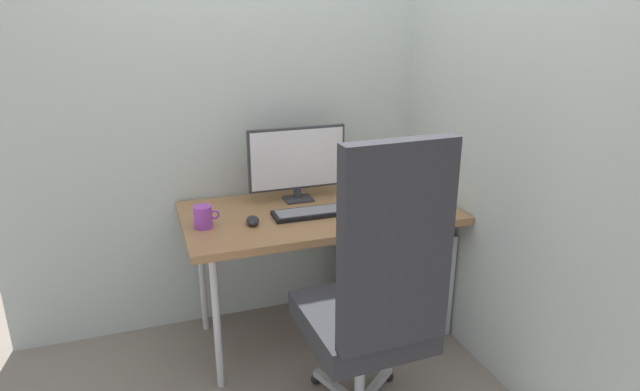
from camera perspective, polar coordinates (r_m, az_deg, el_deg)
name	(u,v)px	position (r m, az deg, el deg)	size (l,w,h in m)	color
ground_plane	(319,333)	(3.07, -0.14, -14.40)	(8.00, 8.00, 0.00)	slate
wall_back	(295,68)	(2.95, -2.69, 13.31)	(3.14, 0.04, 2.80)	#B7C1BC
wall_side_right	(480,77)	(2.68, 16.60, 11.98)	(0.04, 2.49, 2.80)	#B7C1BC
desk	(319,218)	(2.76, -0.16, -2.45)	(1.36, 0.72, 0.73)	#996B42
office_chair	(375,297)	(2.10, 5.81, -10.70)	(0.59, 0.62, 1.30)	black
filing_cabinet	(393,274)	(3.08, 7.70, -8.22)	(0.48, 0.50, 0.59)	#B2B5BA
monitor	(297,160)	(2.82, -2.44, 3.75)	(0.52, 0.12, 0.39)	#333338
keyboard	(316,212)	(2.67, -0.40, -1.78)	(0.44, 0.15, 0.02)	black
mouse	(253,221)	(2.56, -7.17, -2.65)	(0.06, 0.10, 0.04)	black
pen_holder	(406,186)	(3.00, 9.13, 1.00)	(0.08, 0.08, 0.17)	slate
notebook	(416,211)	(2.73, 10.19, -1.68)	(0.12, 0.19, 0.02)	silver
coffee_mug	(203,217)	(2.55, -12.29, -2.23)	(0.12, 0.09, 0.10)	purple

